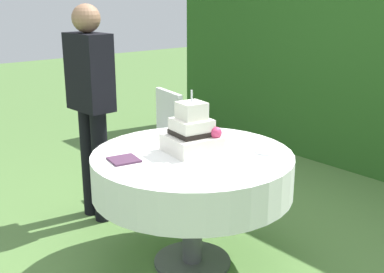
% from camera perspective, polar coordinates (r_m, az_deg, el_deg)
% --- Properties ---
extents(ground_plane, '(20.00, 20.00, 0.00)m').
position_cam_1_polar(ground_plane, '(3.24, 0.04, -14.51)').
color(ground_plane, '#547A3D').
extents(cake_table, '(1.22, 1.22, 0.74)m').
position_cam_1_polar(cake_table, '(2.97, 0.04, -4.26)').
color(cake_table, '#4C4C51').
rests_on(cake_table, ground_plane).
extents(wedding_cake, '(0.33, 0.33, 0.38)m').
position_cam_1_polar(wedding_cake, '(2.93, 0.02, 0.32)').
color(wedding_cake, white).
rests_on(wedding_cake, cake_table).
extents(serving_plate_near, '(0.13, 0.13, 0.01)m').
position_cam_1_polar(serving_plate_near, '(2.97, 8.60, -1.78)').
color(serving_plate_near, white).
rests_on(serving_plate_near, cake_table).
extents(serving_plate_far, '(0.14, 0.14, 0.01)m').
position_cam_1_polar(serving_plate_far, '(3.22, 3.14, -0.15)').
color(serving_plate_far, white).
rests_on(serving_plate_far, cake_table).
extents(napkin_stack, '(0.19, 0.19, 0.01)m').
position_cam_1_polar(napkin_stack, '(2.83, -7.97, -2.71)').
color(napkin_stack, '#4C2D47').
rests_on(napkin_stack, cake_table).
extents(garden_chair, '(0.46, 0.46, 0.89)m').
position_cam_1_polar(garden_chair, '(4.07, -3.93, 0.35)').
color(garden_chair, white).
rests_on(garden_chair, ground_plane).
extents(standing_person, '(0.37, 0.22, 1.60)m').
position_cam_1_polar(standing_person, '(3.61, -11.75, 4.31)').
color(standing_person, black).
rests_on(standing_person, ground_plane).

